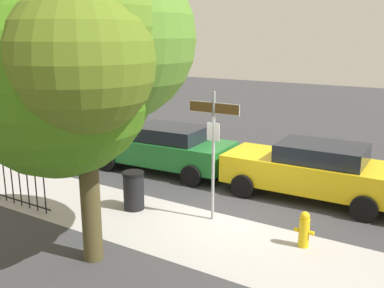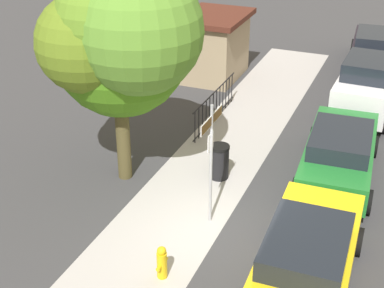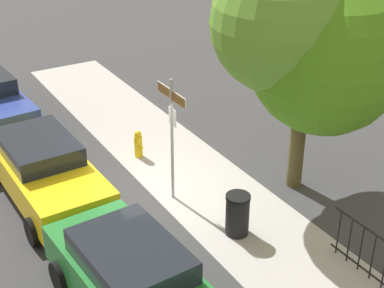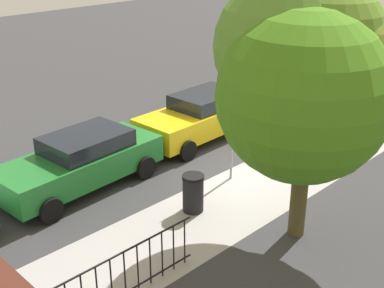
% 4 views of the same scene
% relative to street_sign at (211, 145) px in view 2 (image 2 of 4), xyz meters
% --- Properties ---
extents(ground_plane, '(60.00, 60.00, 0.00)m').
position_rel_street_sign_xyz_m(ground_plane, '(-0.30, -0.40, -2.09)').
color(ground_plane, '#38383A').
extents(sidewalk_strip, '(24.00, 2.60, 0.00)m').
position_rel_street_sign_xyz_m(sidewalk_strip, '(1.70, 0.90, -2.09)').
color(sidewalk_strip, '#A8A4A2').
rests_on(sidewalk_strip, ground_plane).
extents(street_sign, '(1.29, 0.07, 3.08)m').
position_rel_street_sign_xyz_m(street_sign, '(0.00, 0.00, 0.00)').
color(street_sign, '#9EA0A5').
rests_on(street_sign, ground_plane).
extents(shade_tree, '(4.01, 4.21, 5.83)m').
position_rel_street_sign_xyz_m(shade_tree, '(1.09, 2.88, 1.81)').
color(shade_tree, '#4A4224').
rests_on(shade_tree, ground_plane).
extents(car_yellow, '(4.65, 2.08, 1.53)m').
position_rel_street_sign_xyz_m(car_yellow, '(-1.55, -2.65, -1.29)').
color(car_yellow, yellow).
rests_on(car_yellow, ground_plane).
extents(car_green, '(4.69, 2.20, 1.50)m').
position_rel_street_sign_xyz_m(car_green, '(3.24, -2.51, -1.30)').
color(car_green, '#1E6F2B').
rests_on(car_green, ground_plane).
extents(car_white, '(4.29, 2.03, 2.00)m').
position_rel_street_sign_xyz_m(car_white, '(8.05, -2.59, -1.09)').
color(car_white, silver).
rests_on(car_white, ground_plane).
extents(car_black, '(4.81, 2.38, 1.56)m').
position_rel_street_sign_xyz_m(car_black, '(12.84, -2.39, -1.27)').
color(car_black, black).
rests_on(car_black, ground_plane).
extents(iron_fence, '(3.77, 0.04, 1.07)m').
position_rel_street_sign_xyz_m(iron_fence, '(5.39, 1.90, -1.53)').
color(iron_fence, black).
rests_on(iron_fence, ground_plane).
extents(utility_shed, '(3.16, 2.37, 2.52)m').
position_rel_street_sign_xyz_m(utility_shed, '(9.28, 3.40, -0.80)').
color(utility_shed, '#998466').
rests_on(utility_shed, ground_plane).
extents(fire_hydrant, '(0.42, 0.22, 0.78)m').
position_rel_street_sign_xyz_m(fire_hydrant, '(-2.30, 0.20, -1.70)').
color(fire_hydrant, yellow).
rests_on(fire_hydrant, ground_plane).
extents(trash_bin, '(0.55, 0.55, 0.98)m').
position_rel_street_sign_xyz_m(trash_bin, '(2.01, 0.50, -1.59)').
color(trash_bin, black).
rests_on(trash_bin, ground_plane).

